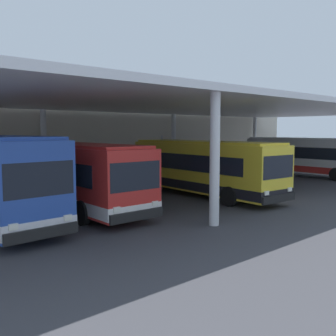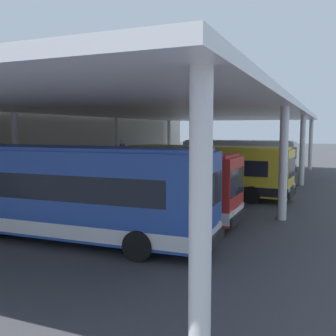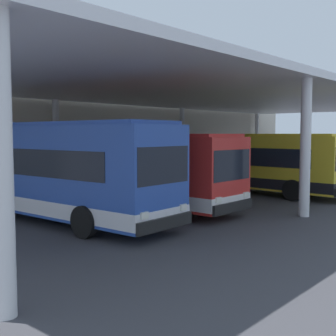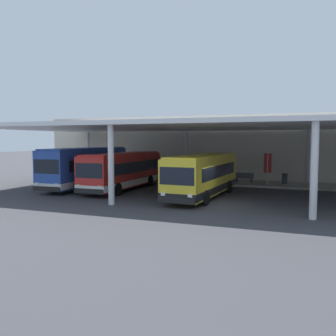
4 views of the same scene
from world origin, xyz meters
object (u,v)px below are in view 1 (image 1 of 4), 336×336
object	(u,v)px
bus_middle_bay	(203,167)
bench_waiting	(133,170)
bus_far_bay	(306,156)
trash_bin	(169,167)
banner_sign	(162,153)
bus_second_bay	(72,175)

from	to	relation	value
bus_middle_bay	bench_waiting	bearing A→B (deg)	79.65
bus_far_bay	trash_bin	size ratio (longest dim) A/B	10.81
bus_middle_bay	banner_sign	world-z (taller)	banner_sign
bus_middle_bay	bench_waiting	xyz separation A→B (m)	(1.66, 9.10, -0.99)
bus_second_bay	trash_bin	xyz separation A→B (m)	(12.95, 7.61, -0.98)
bus_second_bay	bus_far_bay	distance (m)	21.00
bus_second_bay	bench_waiting	xyz separation A→B (m)	(9.19, 7.60, -0.99)
bus_far_bay	banner_sign	xyz separation A→B (m)	(-9.54, 7.25, 0.32)
bus_second_bay	bus_far_bay	xyz separation A→B (m)	(20.99, -0.53, 0.00)
bus_second_bay	bus_middle_bay	size ratio (longest dim) A/B	0.99
bus_middle_bay	bus_far_bay	size ratio (longest dim) A/B	1.01
banner_sign	bus_far_bay	bearing A→B (deg)	-37.23
bus_second_bay	trash_bin	distance (m)	15.05
banner_sign	trash_bin	bearing A→B (deg)	30.51
bus_far_bay	bench_waiting	distance (m)	14.36
bus_far_bay	trash_bin	bearing A→B (deg)	134.66
banner_sign	bus_second_bay	bearing A→B (deg)	-149.59
bus_second_bay	bus_far_bay	bearing A→B (deg)	-1.44
bus_middle_bay	bus_far_bay	world-z (taller)	same
bus_far_bay	banner_sign	world-z (taller)	banner_sign
bus_middle_bay	bench_waiting	world-z (taller)	bus_middle_bay
bus_far_bay	bench_waiting	xyz separation A→B (m)	(-11.80, 8.13, -0.99)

